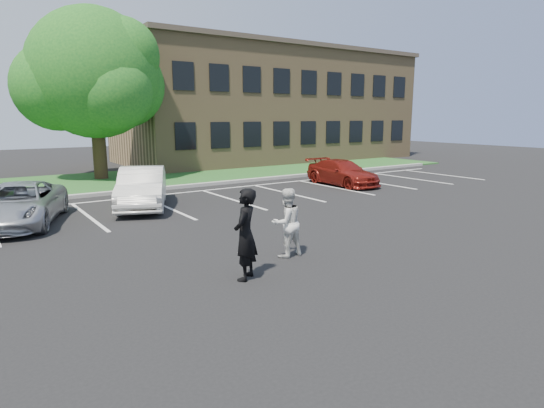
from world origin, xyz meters
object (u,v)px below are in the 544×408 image
at_px(man_black_suit, 245,234).
at_px(car_white_sedan, 142,188).
at_px(car_silver_minivan, 18,204).
at_px(man_white_shirt, 287,223).
at_px(office_building, 268,105).
at_px(tree, 95,77).
at_px(car_red_compact, 342,173).

height_order(man_black_suit, car_white_sedan, man_black_suit).
bearing_deg(car_silver_minivan, man_white_shirt, -35.21).
xyz_separation_m(office_building, man_black_suit, (-15.49, -22.19, -3.19)).
height_order(tree, man_white_shirt, tree).
relative_size(office_building, car_white_sedan, 4.92).
bearing_deg(car_white_sedan, car_silver_minivan, -149.73).
bearing_deg(car_white_sedan, man_white_shirt, -60.70).
xyz_separation_m(car_silver_minivan, car_red_compact, (14.13, 0.48, -0.04)).
distance_m(man_white_shirt, car_silver_minivan, 8.88).
height_order(man_black_suit, car_red_compact, man_black_suit).
height_order(tree, man_black_suit, tree).
relative_size(man_black_suit, car_silver_minivan, 0.41).
bearing_deg(man_black_suit, car_red_compact, 178.43).
bearing_deg(car_silver_minivan, tree, 82.77).
height_order(car_silver_minivan, car_red_compact, car_silver_minivan).
height_order(office_building, car_silver_minivan, office_building).
height_order(tree, car_white_sedan, tree).
bearing_deg(man_black_suit, man_white_shirt, 165.58).
distance_m(car_silver_minivan, car_red_compact, 14.13).
bearing_deg(office_building, car_silver_minivan, -143.27).
bearing_deg(tree, office_building, 19.00).
bearing_deg(man_white_shirt, car_red_compact, -139.40).
xyz_separation_m(man_black_suit, man_white_shirt, (1.63, 0.79, -0.12)).
relative_size(car_silver_minivan, car_red_compact, 1.12).
xyz_separation_m(tree, car_silver_minivan, (-4.86, -9.25, -4.69)).
bearing_deg(tree, man_black_suit, -94.93).
height_order(office_building, car_red_compact, office_building).
bearing_deg(man_black_suit, car_silver_minivan, -107.70).
bearing_deg(man_white_shirt, office_building, -122.88).
xyz_separation_m(man_white_shirt, car_red_compact, (9.12, 7.81, -0.22)).
xyz_separation_m(office_building, tree, (-13.99, -4.82, 1.19)).
xyz_separation_m(car_silver_minivan, car_white_sedan, (4.12, 0.53, 0.09)).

